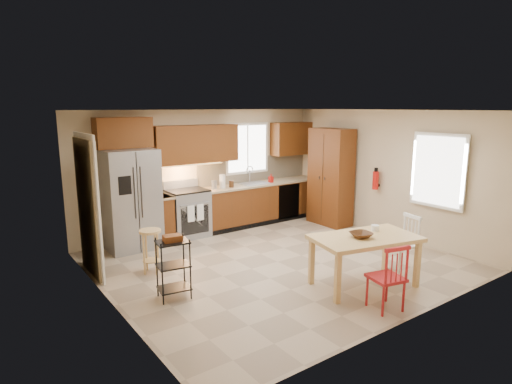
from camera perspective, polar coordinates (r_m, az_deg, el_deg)
The scene contains 33 objects.
floor at distance 7.28m, azimuth 2.89°, elevation -9.27°, with size 5.50×5.50×0.00m, color tan.
ceiling at distance 6.81m, azimuth 3.10°, elevation 10.81°, with size 5.50×5.00×0.02m, color silver.
wall_back at distance 9.00m, azimuth -7.04°, elevation 2.88°, with size 5.50×0.02×2.50m, color #CCB793.
wall_front at distance 5.28m, azimuth 20.27°, elevation -3.77°, with size 5.50×0.02×2.50m, color #CCB793.
wall_left at distance 5.67m, azimuth -19.23°, elevation -2.68°, with size 0.02×5.00×2.50m, color #CCB793.
wall_right at distance 8.90m, azimuth 16.94°, elevation 2.38°, with size 0.02×5.00×2.50m, color #CCB793.
refrigerator at distance 8.04m, azimuth -16.34°, elevation -0.98°, with size 0.92×0.75×1.82m, color gray.
range_stove at distance 8.63m, azimuth -9.10°, elevation -2.90°, with size 0.76×0.63×0.92m, color gray.
base_cabinet_narrow at distance 8.42m, azimuth -12.49°, elevation -3.46°, with size 0.30×0.60×0.90m, color #5A2A10.
base_cabinet_run at distance 9.58m, azimuth 0.72°, elevation -1.39°, with size 2.92×0.60×0.90m, color #5A2A10.
dishwasher at distance 9.70m, azimuth 4.40°, elevation -1.26°, with size 0.60×0.02×0.78m, color black.
backsplash at distance 9.68m, azimuth -0.28°, elevation 3.11°, with size 2.92×0.03×0.55m, color beige.
upper_over_fridge at distance 8.07m, azimuth -17.30°, elevation 7.56°, with size 1.00×0.35×0.55m, color #612F10.
upper_left_block at distance 8.66m, azimuth -8.03°, elevation 6.36°, with size 1.80×0.35×0.75m, color #612F10.
upper_right_block at distance 10.07m, azimuth 4.73°, elevation 7.12°, with size 1.00×0.35×0.75m, color #612F10.
window_back at distance 9.51m, azimuth -1.20°, elevation 5.84°, with size 1.12×0.04×1.12m, color white.
sink at distance 9.39m, azimuth -0.21°, elevation 0.91°, with size 0.62×0.46×0.16m, color gray.
undercab_glow at distance 8.54m, azimuth -9.66°, elevation 3.57°, with size 1.60×0.30×0.01m, color #FFBF66.
soap_bottle at distance 9.51m, azimuth 2.00°, elevation 1.86°, with size 0.09×0.09×0.19m, color #AB110B.
paper_towel at distance 8.85m, azimuth -4.50°, elevation 1.42°, with size 0.12×0.12×0.28m, color white.
canister_steel at distance 8.76m, azimuth -5.61°, elevation 0.96°, with size 0.11×0.11×0.18m, color gray.
canister_wood at distance 8.95m, azimuth -3.30°, elevation 1.08°, with size 0.10×0.10×0.14m, color #4B2C14.
pantry at distance 9.47m, azimuth 9.92°, elevation 1.99°, with size 0.50×0.95×2.10m, color #5A2A10.
fire_extinguisher at distance 8.92m, azimuth 15.65°, elevation 1.49°, with size 0.12×0.12×0.36m, color #AB110B.
window_right at distance 8.18m, azimuth 23.11°, elevation 2.62°, with size 0.04×1.02×1.32m, color white.
doorway at distance 6.96m, azimuth -21.61°, elevation -2.01°, with size 0.04×0.95×2.10m, color #8C7A59.
dining_table at distance 6.44m, azimuth 14.20°, elevation -8.97°, with size 1.50×0.84×0.73m, color #DBB56D, non-canonical shape.
chair_red at distance 5.78m, azimuth 16.96°, elevation -10.72°, with size 0.41×0.41×0.88m, color #AB1A1D, non-canonical shape.
chair_white at distance 7.16m, azimuth 18.86°, elevation -6.52°, with size 0.41×0.41×0.88m, color white, non-canonical shape.
table_bowl at distance 6.25m, azimuth 13.81°, elevation -5.95°, with size 0.30×0.30×0.07m, color #4B2C14.
table_jar at distance 6.61m, azimuth 15.59°, elevation -4.82°, with size 0.11×0.11×0.12m, color white.
bar_stool at distance 6.92m, azimuth -13.82°, elevation -7.67°, with size 0.34×0.34×0.69m, color #DBB56D, non-canonical shape.
utility_cart at distance 5.95m, azimuth -10.95°, elevation -9.98°, with size 0.42×0.33×0.84m, color black, non-canonical shape.
Camera 1 is at (-4.28, -5.30, 2.56)m, focal length 30.00 mm.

